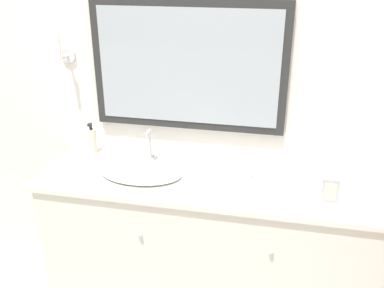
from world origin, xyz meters
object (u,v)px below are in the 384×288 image
(appliance_box, at_px, (278,179))
(sink_basin, at_px, (142,171))
(soap_bottle, at_px, (92,141))
(picture_frame, at_px, (330,192))

(appliance_box, bearing_deg, sink_basin, 177.32)
(soap_bottle, height_order, appliance_box, soap_bottle)
(sink_basin, xyz_separation_m, picture_frame, (1.01, -0.11, 0.05))
(soap_bottle, relative_size, appliance_box, 0.79)
(sink_basin, distance_m, soap_bottle, 0.44)
(sink_basin, relative_size, picture_frame, 3.58)
(soap_bottle, distance_m, picture_frame, 1.43)
(appliance_box, xyz_separation_m, picture_frame, (0.26, -0.07, -0.00))
(soap_bottle, bearing_deg, appliance_box, -12.02)
(appliance_box, relative_size, picture_frame, 1.92)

